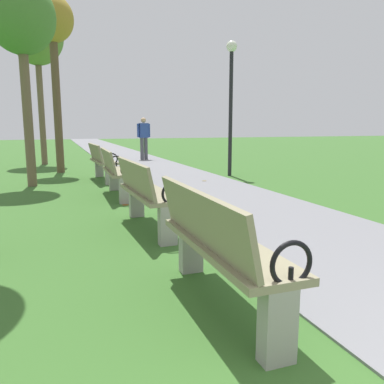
# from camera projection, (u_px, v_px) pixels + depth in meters

# --- Properties ---
(paved_walkway) EXTENTS (2.56, 44.00, 0.02)m
(paved_walkway) POSITION_uv_depth(u_px,v_px,m) (119.00, 154.00, 17.95)
(paved_walkway) COLOR slate
(paved_walkway) RESTS_ON ground
(park_bench_2) EXTENTS (0.48, 1.60, 0.90)m
(park_bench_2) POSITION_uv_depth(u_px,v_px,m) (218.00, 244.00, 2.80)
(park_bench_2) COLOR gray
(park_bench_2) RESTS_ON ground
(park_bench_3) EXTENTS (0.53, 1.62, 0.90)m
(park_bench_3) POSITION_uv_depth(u_px,v_px,m) (146.00, 193.00, 4.96)
(park_bench_3) COLOR gray
(park_bench_3) RESTS_ON ground
(park_bench_4) EXTENTS (0.50, 1.61, 0.90)m
(park_bench_4) POSITION_uv_depth(u_px,v_px,m) (116.00, 171.00, 7.30)
(park_bench_4) COLOR gray
(park_bench_4) RESTS_ON ground
(park_bench_5) EXTENTS (0.55, 1.62, 0.90)m
(park_bench_5) POSITION_uv_depth(u_px,v_px,m) (102.00, 161.00, 9.42)
(park_bench_5) COLOR gray
(park_bench_5) RESTS_ON ground
(tree_3) EXTENTS (1.42, 1.42, 4.37)m
(tree_3) POSITION_uv_depth(u_px,v_px,m) (21.00, 20.00, 8.03)
(tree_3) COLOR brown
(tree_3) RESTS_ON ground
(tree_4) EXTENTS (1.14, 1.14, 4.82)m
(tree_4) POSITION_uv_depth(u_px,v_px,m) (53.00, 27.00, 10.45)
(tree_4) COLOR brown
(tree_4) RESTS_ON ground
(tree_5) EXTENTS (1.73, 1.73, 5.22)m
(tree_5) POSITION_uv_depth(u_px,v_px,m) (37.00, 38.00, 12.75)
(tree_5) COLOR brown
(tree_5) RESTS_ON ground
(pedestrian_walking) EXTENTS (0.53, 0.26, 1.62)m
(pedestrian_walking) POSITION_uv_depth(u_px,v_px,m) (144.00, 136.00, 14.99)
(pedestrian_walking) COLOR #4C4C56
(pedestrian_walking) RESTS_ON paved_walkway
(lamp_post) EXTENTS (0.28, 0.28, 3.48)m
(lamp_post) POSITION_uv_depth(u_px,v_px,m) (231.00, 88.00, 10.04)
(lamp_post) COLOR black
(lamp_post) RESTS_ON ground
(scattered_leaves) EXTENTS (4.34, 11.94, 0.02)m
(scattered_leaves) POSITION_uv_depth(u_px,v_px,m) (214.00, 227.00, 5.10)
(scattered_leaves) COLOR gold
(scattered_leaves) RESTS_ON ground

